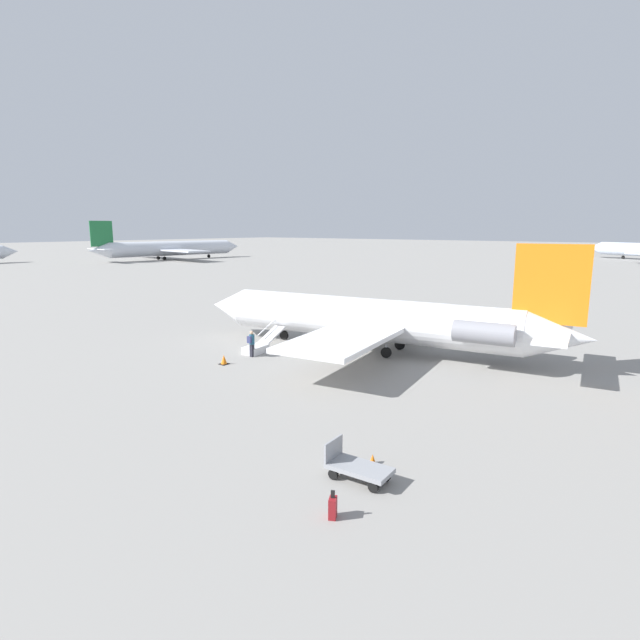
{
  "coord_description": "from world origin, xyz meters",
  "views": [
    {
      "loc": [
        -18.52,
        28.84,
        8.47
      ],
      "look_at": [
        2.95,
        1.38,
        2.01
      ],
      "focal_mm": 28.0,
      "sensor_mm": 36.0,
      "label": 1
    }
  ],
  "objects_px": {
    "airplane_taxiing_distant": "(170,248)",
    "passenger": "(252,342)",
    "airplane_main": "(378,319)",
    "luggage_cart": "(356,467)",
    "boarding_stairs": "(259,346)",
    "suitcase": "(333,508)"
  },
  "relations": [
    {
      "from": "airplane_taxiing_distant",
      "to": "passenger",
      "type": "xyz_separation_m",
      "value": [
        -91.88,
        59.12,
        -2.02
      ]
    },
    {
      "from": "airplane_main",
      "to": "passenger",
      "type": "xyz_separation_m",
      "value": [
        5.88,
        6.38,
        -1.27
      ]
    },
    {
      "from": "airplane_taxiing_distant",
      "to": "luggage_cart",
      "type": "bearing_deg",
      "value": -115.54
    },
    {
      "from": "passenger",
      "to": "luggage_cart",
      "type": "height_order",
      "value": "passenger"
    },
    {
      "from": "boarding_stairs",
      "to": "airplane_taxiing_distant",
      "type": "bearing_deg",
      "value": 48.49
    },
    {
      "from": "airplane_main",
      "to": "passenger",
      "type": "distance_m",
      "value": 8.77
    },
    {
      "from": "airplane_taxiing_distant",
      "to": "boarding_stairs",
      "type": "relative_size",
      "value": 10.61
    },
    {
      "from": "boarding_stairs",
      "to": "suitcase",
      "type": "distance_m",
      "value": 20.71
    },
    {
      "from": "airplane_taxiing_distant",
      "to": "suitcase",
      "type": "bearing_deg",
      "value": -116.24
    },
    {
      "from": "airplane_main",
      "to": "passenger",
      "type": "height_order",
      "value": "airplane_main"
    },
    {
      "from": "airplane_main",
      "to": "boarding_stairs",
      "type": "distance_m",
      "value": 8.46
    },
    {
      "from": "airplane_taxiing_distant",
      "to": "suitcase",
      "type": "relative_size",
      "value": 49.77
    },
    {
      "from": "luggage_cart",
      "to": "suitcase",
      "type": "distance_m",
      "value": 2.47
    },
    {
      "from": "airplane_main",
      "to": "luggage_cart",
      "type": "bearing_deg",
      "value": 110.03
    },
    {
      "from": "airplane_main",
      "to": "airplane_taxiing_distant",
      "type": "height_order",
      "value": "airplane_taxiing_distant"
    },
    {
      "from": "passenger",
      "to": "luggage_cart",
      "type": "xyz_separation_m",
      "value": [
        -14.7,
        9.41,
        -0.54
      ]
    },
    {
      "from": "passenger",
      "to": "suitcase",
      "type": "bearing_deg",
      "value": -136.43
    },
    {
      "from": "airplane_main",
      "to": "suitcase",
      "type": "bearing_deg",
      "value": 108.66
    },
    {
      "from": "luggage_cart",
      "to": "suitcase",
      "type": "relative_size",
      "value": 2.59
    },
    {
      "from": "boarding_stairs",
      "to": "passenger",
      "type": "distance_m",
      "value": 1.57
    },
    {
      "from": "airplane_taxiing_distant",
      "to": "passenger",
      "type": "height_order",
      "value": "airplane_taxiing_distant"
    },
    {
      "from": "passenger",
      "to": "airplane_main",
      "type": "bearing_deg",
      "value": -51.85
    }
  ]
}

